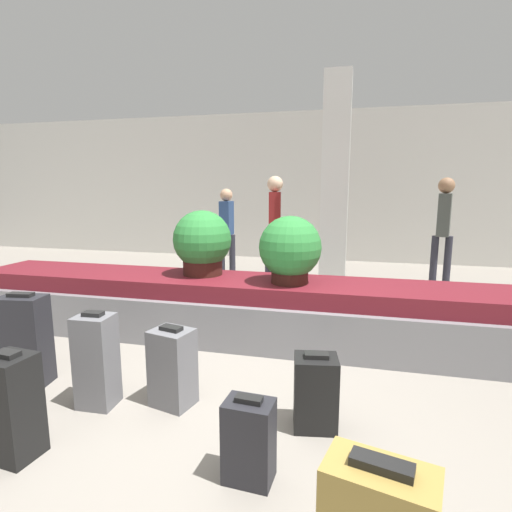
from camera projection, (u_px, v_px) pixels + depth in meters
name	position (u px, v px, depth m)	size (l,w,h in m)	color
ground_plane	(212.00, 406.00, 2.94)	(18.00, 18.00, 0.00)	gray
back_wall	(309.00, 187.00, 8.71)	(18.00, 0.06, 3.20)	beige
carousel	(256.00, 310.00, 4.22)	(6.67, 0.95, 0.64)	gray
pillar	(335.00, 187.00, 5.85)	(0.39, 0.39, 3.20)	silver
suitcase_0	(173.00, 367.00, 2.92)	(0.34, 0.30, 0.60)	slate
suitcase_1	(13.00, 407.00, 2.34)	(0.28, 0.26, 0.66)	black
suitcase_2	(25.00, 340.00, 3.22)	(0.38, 0.27, 0.77)	#232328
suitcase_3	(316.00, 392.00, 2.64)	(0.32, 0.28, 0.52)	black
suitcase_5	(96.00, 361.00, 2.90)	(0.27, 0.23, 0.72)	slate
suitcase_6	(249.00, 441.00, 2.16)	(0.28, 0.21, 0.49)	#232328
potted_plant_0	(290.00, 250.00, 3.96)	(0.62, 0.62, 0.68)	#381914
potted_plant_1	(202.00, 243.00, 4.36)	(0.63, 0.63, 0.71)	#381914
traveler_0	(227.00, 225.00, 7.13)	(0.31, 0.32, 1.57)	#282833
traveler_1	(444.00, 223.00, 6.22)	(0.31, 0.36, 1.74)	#282833
traveler_2	(275.00, 221.00, 6.30)	(0.31, 0.34, 1.77)	#282833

